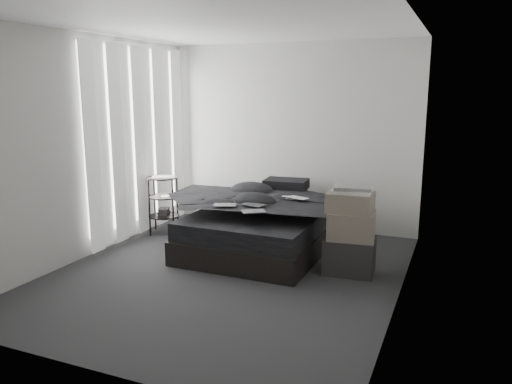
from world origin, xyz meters
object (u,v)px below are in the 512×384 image
at_px(box_lower, 349,255).
at_px(laptop, 293,193).
at_px(bed, 263,238).
at_px(side_stand, 164,205).

bearing_deg(box_lower, laptop, 151.35).
bearing_deg(box_lower, bed, 161.51).
bearing_deg(bed, side_stand, 175.57).
distance_m(side_stand, box_lower, 2.77).
xyz_separation_m(laptop, side_stand, (-1.91, 0.10, -0.35)).
distance_m(bed, side_stand, 1.56).
xyz_separation_m(bed, laptop, (0.38, 0.04, 0.61)).
relative_size(laptop, box_lower, 0.62).
bearing_deg(bed, laptop, 7.50).
relative_size(bed, side_stand, 2.61).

